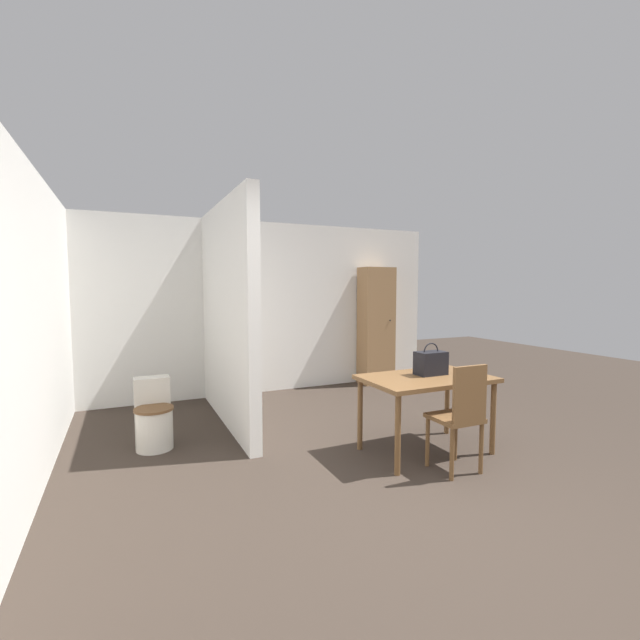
# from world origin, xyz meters

# --- Properties ---
(ground_plane) EXTENTS (16.00, 16.00, 0.00)m
(ground_plane) POSITION_xyz_m (0.00, 0.00, 0.00)
(ground_plane) COLOR #382D26
(wall_back) EXTENTS (5.75, 0.12, 2.50)m
(wall_back) POSITION_xyz_m (0.00, 3.99, 1.25)
(wall_back) COLOR white
(wall_back) RESTS_ON ground_plane
(wall_left) EXTENTS (0.12, 4.93, 2.50)m
(wall_left) POSITION_xyz_m (-2.43, 1.96, 1.25)
(wall_left) COLOR white
(wall_left) RESTS_ON ground_plane
(partition_wall) EXTENTS (0.12, 2.34, 2.50)m
(partition_wall) POSITION_xyz_m (-0.71, 2.76, 1.25)
(partition_wall) COLOR white
(partition_wall) RESTS_ON ground_plane
(dining_table) EXTENTS (1.19, 0.74, 0.72)m
(dining_table) POSITION_xyz_m (0.79, 1.06, 0.64)
(dining_table) COLOR brown
(dining_table) RESTS_ON ground_plane
(wooden_chair) EXTENTS (0.37, 0.37, 0.93)m
(wooden_chair) POSITION_xyz_m (0.75, 0.57, 0.50)
(wooden_chair) COLOR brown
(wooden_chair) RESTS_ON ground_plane
(toilet) EXTENTS (0.37, 0.51, 0.66)m
(toilet) POSITION_xyz_m (-1.54, 2.27, 0.28)
(toilet) COLOR silver
(toilet) RESTS_ON ground_plane
(handbag) EXTENTS (0.29, 0.17, 0.31)m
(handbag) POSITION_xyz_m (0.88, 1.12, 0.84)
(handbag) COLOR black
(handbag) RESTS_ON dining_table
(wooden_cabinet) EXTENTS (0.53, 0.36, 1.87)m
(wooden_cabinet) POSITION_xyz_m (1.91, 3.74, 0.93)
(wooden_cabinet) COLOR #997047
(wooden_cabinet) RESTS_ON ground_plane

